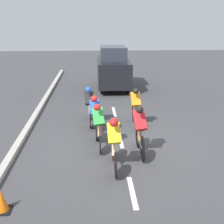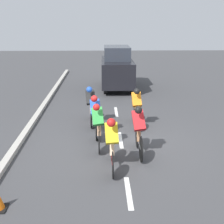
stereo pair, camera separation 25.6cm
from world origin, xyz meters
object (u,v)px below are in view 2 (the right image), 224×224
(cyclist_yellow, at_px, (112,142))
(support_car, at_px, (117,68))
(cyclist_green, at_px, (98,124))
(cyclist_black, at_px, (91,104))
(cyclist_blue, at_px, (96,114))
(cyclist_orange, at_px, (136,106))
(cyclist_red, at_px, (139,129))

(cyclist_yellow, xyz_separation_m, support_car, (-0.59, -9.92, 0.37))
(cyclist_green, distance_m, cyclist_black, 2.29)
(cyclist_blue, distance_m, cyclist_black, 1.24)
(cyclist_blue, height_order, cyclist_orange, cyclist_orange)
(cyclist_yellow, bearing_deg, cyclist_red, -131.47)
(cyclist_black, bearing_deg, cyclist_orange, 167.93)
(support_car, bearing_deg, cyclist_yellow, 86.62)
(cyclist_red, xyz_separation_m, cyclist_blue, (1.25, -1.61, -0.02))
(cyclist_green, distance_m, support_car, 8.53)
(cyclist_black, relative_size, support_car, 0.42)
(cyclist_yellow, bearing_deg, cyclist_orange, -106.35)
(cyclist_orange, xyz_separation_m, cyclist_yellow, (0.99, 3.37, 0.01))
(cyclist_yellow, bearing_deg, cyclist_blue, -79.64)
(cyclist_black, xyz_separation_m, cyclist_orange, (-1.65, 0.35, 0.00))
(cyclist_black, distance_m, cyclist_orange, 1.68)
(cyclist_blue, distance_m, cyclist_yellow, 2.54)
(cyclist_red, distance_m, support_car, 9.03)
(cyclist_orange, relative_size, cyclist_yellow, 1.01)
(cyclist_green, xyz_separation_m, cyclist_red, (-1.15, 0.56, 0.03))
(cyclist_black, xyz_separation_m, cyclist_yellow, (-0.66, 3.72, 0.01))
(cyclist_red, xyz_separation_m, cyclist_black, (1.45, -2.83, -0.02))
(cyclist_orange, distance_m, cyclist_yellow, 3.51)
(cyclist_black, bearing_deg, cyclist_red, 117.10)
(cyclist_blue, relative_size, cyclist_black, 0.96)
(cyclist_blue, distance_m, cyclist_orange, 1.69)
(cyclist_orange, relative_size, support_car, 0.41)
(cyclist_orange, bearing_deg, support_car, -86.48)
(cyclist_red, height_order, cyclist_black, cyclist_red)
(cyclist_orange, bearing_deg, cyclist_green, 54.93)
(cyclist_green, height_order, cyclist_blue, cyclist_green)
(cyclist_yellow, bearing_deg, cyclist_black, -79.96)
(cyclist_green, height_order, cyclist_black, cyclist_black)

